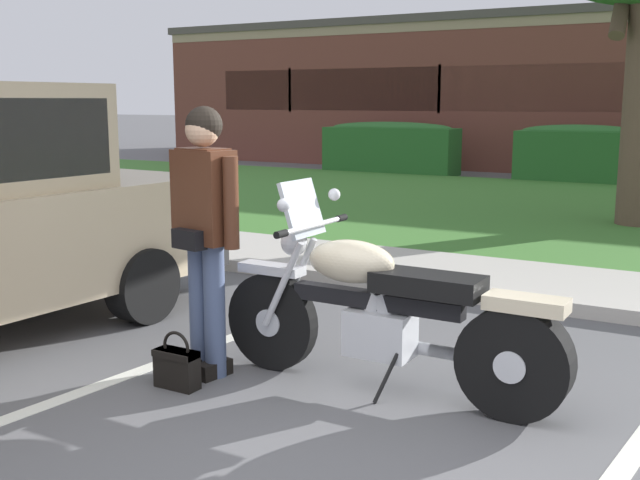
{
  "coord_description": "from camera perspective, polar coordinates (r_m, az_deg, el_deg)",
  "views": [
    {
      "loc": [
        1.79,
        -2.89,
        1.74
      ],
      "look_at": [
        -0.66,
        1.36,
        0.85
      ],
      "focal_mm": 43.42,
      "sensor_mm": 36.0,
      "label": 1
    }
  ],
  "objects": [
    {
      "name": "ground_plane",
      "position": [
        3.82,
        -1.66,
        -16.83
      ],
      "size": [
        140.0,
        140.0,
        0.0
      ],
      "primitive_type": "plane",
      "color": "#565659"
    },
    {
      "name": "motorcycle",
      "position": [
        4.62,
        5.61,
        -5.48
      ],
      "size": [
        2.24,
        0.82,
        1.26
      ],
      "color": "black",
      "rests_on": "ground"
    },
    {
      "name": "stall_stripe_0",
      "position": [
        4.95,
        -17.43,
        -10.72
      ],
      "size": [
        0.56,
        4.39,
        0.01
      ],
      "primitive_type": "cube",
      "rotation": [
        0.0,
        0.0,
        -0.1
      ],
      "color": "silver",
      "rests_on": "ground"
    },
    {
      "name": "concrete_walk",
      "position": [
        7.64,
        15.64,
        -2.98
      ],
      "size": [
        60.0,
        1.5,
        0.08
      ],
      "primitive_type": "cube",
      "color": "#B7B2A8",
      "rests_on": "ground"
    },
    {
      "name": "hedge_left",
      "position": [
        18.71,
        5.21,
        6.87
      ],
      "size": [
        3.26,
        0.9,
        1.24
      ],
      "color": "#286028",
      "rests_on": "ground"
    },
    {
      "name": "hedge_center_left",
      "position": [
        17.34,
        18.54,
        6.13
      ],
      "size": [
        2.58,
        0.9,
        1.24
      ],
      "color": "#286028",
      "rests_on": "ground"
    },
    {
      "name": "curb_strip",
      "position": [
        6.83,
        13.86,
        -4.27
      ],
      "size": [
        60.0,
        0.2,
        0.12
      ],
      "primitive_type": "cube",
      "color": "#B7B2A8",
      "rests_on": "ground"
    },
    {
      "name": "grass_lawn",
      "position": [
        12.53,
        21.44,
        1.7
      ],
      "size": [
        60.0,
        8.61,
        0.06
      ],
      "primitive_type": "cube",
      "color": "#3D752D",
      "rests_on": "ground"
    },
    {
      "name": "rider_person",
      "position": [
        4.87,
        -8.51,
        1.34
      ],
      "size": [
        0.57,
        0.34,
        1.7
      ],
      "color": "black",
      "rests_on": "ground"
    },
    {
      "name": "handbag",
      "position": [
        4.86,
        -10.51,
        -9.05
      ],
      "size": [
        0.28,
        0.13,
        0.36
      ],
      "color": "black",
      "rests_on": "ground"
    }
  ]
}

